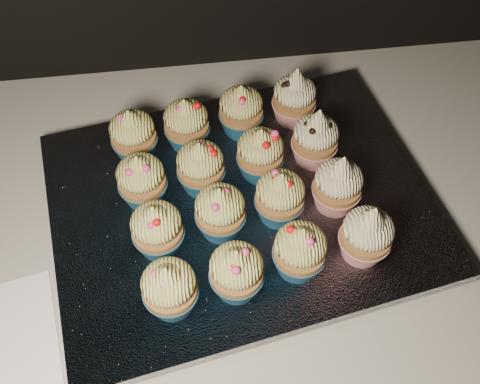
{
  "coord_description": "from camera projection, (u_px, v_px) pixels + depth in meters",
  "views": [
    {
      "loc": [
        0.08,
        1.28,
        1.51
      ],
      "look_at": [
        0.14,
        1.69,
        0.95
      ],
      "focal_mm": 40.0,
      "sensor_mm": 36.0,
      "label": 1
    }
  ],
  "objects": [
    {
      "name": "cupcake_12",
      "position": [
        133.0,
        135.0,
        0.72
      ],
      "size": [
        0.06,
        0.06,
        0.08
      ],
      "color": "#1A557E",
      "rests_on": "foil_lining"
    },
    {
      "name": "cupcake_15",
      "position": [
        294.0,
        98.0,
        0.76
      ],
      "size": [
        0.06,
        0.06,
        0.1
      ],
      "color": "#A9171E",
      "rests_on": "foil_lining"
    },
    {
      "name": "cupcake_1",
      "position": [
        236.0,
        271.0,
        0.6
      ],
      "size": [
        0.06,
        0.06,
        0.08
      ],
      "color": "#1A557E",
      "rests_on": "foil_lining"
    },
    {
      "name": "cupcake_9",
      "position": [
        201.0,
        167.0,
        0.69
      ],
      "size": [
        0.06,
        0.06,
        0.08
      ],
      "color": "#1A557E",
      "rests_on": "foil_lining"
    },
    {
      "name": "worktop",
      "position": [
        143.0,
        223.0,
        0.75
      ],
      "size": [
        2.44,
        0.64,
        0.04
      ],
      "primitive_type": "cube",
      "color": "beige",
      "rests_on": "cabinet"
    },
    {
      "name": "cupcake_14",
      "position": [
        241.0,
        110.0,
        0.75
      ],
      "size": [
        0.06,
        0.06,
        0.08
      ],
      "color": "#1A557E",
      "rests_on": "foil_lining"
    },
    {
      "name": "cupcake_5",
      "position": [
        220.0,
        211.0,
        0.65
      ],
      "size": [
        0.06,
        0.06,
        0.08
      ],
      "color": "#1A557E",
      "rests_on": "foil_lining"
    },
    {
      "name": "cupcake_13",
      "position": [
        187.0,
        124.0,
        0.73
      ],
      "size": [
        0.06,
        0.06,
        0.08
      ],
      "color": "#1A557E",
      "rests_on": "foil_lining"
    },
    {
      "name": "cupcake_10",
      "position": [
        260.0,
        154.0,
        0.7
      ],
      "size": [
        0.06,
        0.06,
        0.08
      ],
      "color": "#1A557E",
      "rests_on": "foil_lining"
    },
    {
      "name": "cupcake_0",
      "position": [
        170.0,
        288.0,
        0.59
      ],
      "size": [
        0.06,
        0.06,
        0.08
      ],
      "color": "#1A557E",
      "rests_on": "foil_lining"
    },
    {
      "name": "cabinet",
      "position": [
        175.0,
        340.0,
        1.11
      ],
      "size": [
        2.4,
        0.6,
        0.86
      ],
      "primitive_type": "cube",
      "color": "black",
      "rests_on": "ground"
    },
    {
      "name": "cupcake_8",
      "position": [
        142.0,
        180.0,
        0.68
      ],
      "size": [
        0.06,
        0.06,
        0.08
      ],
      "color": "#1A557E",
      "rests_on": "foil_lining"
    },
    {
      "name": "cupcake_11",
      "position": [
        315.0,
        139.0,
        0.72
      ],
      "size": [
        0.06,
        0.06,
        0.1
      ],
      "color": "#A9171E",
      "rests_on": "foil_lining"
    },
    {
      "name": "cupcake_6",
      "position": [
        280.0,
        197.0,
        0.66
      ],
      "size": [
        0.06,
        0.06,
        0.08
      ],
      "color": "#1A557E",
      "rests_on": "foil_lining"
    },
    {
      "name": "cupcake_4",
      "position": [
        157.0,
        229.0,
        0.63
      ],
      "size": [
        0.06,
        0.06,
        0.08
      ],
      "color": "#1A557E",
      "rests_on": "foil_lining"
    },
    {
      "name": "cupcake_2",
      "position": [
        300.0,
        251.0,
        0.62
      ],
      "size": [
        0.06,
        0.06,
        0.08
      ],
      "color": "#1A557E",
      "rests_on": "foil_lining"
    },
    {
      "name": "cupcake_3",
      "position": [
        367.0,
        234.0,
        0.63
      ],
      "size": [
        0.06,
        0.06,
        0.1
      ],
      "color": "#A9171E",
      "rests_on": "foil_lining"
    },
    {
      "name": "baking_tray",
      "position": [
        240.0,
        209.0,
        0.72
      ],
      "size": [
        0.5,
        0.41,
        0.02
      ],
      "primitive_type": "cube",
      "rotation": [
        0.0,
        0.0,
        0.17
      ],
      "color": "black",
      "rests_on": "worktop"
    },
    {
      "name": "foil_lining",
      "position": [
        240.0,
        202.0,
        0.71
      ],
      "size": [
        0.55,
        0.46,
        0.01
      ],
      "primitive_type": "cube",
      "rotation": [
        0.0,
        0.0,
        0.17
      ],
      "color": "silver",
      "rests_on": "baking_tray"
    },
    {
      "name": "cupcake_7",
      "position": [
        338.0,
        185.0,
        0.67
      ],
      "size": [
        0.06,
        0.06,
        0.1
      ],
      "color": "#A9171E",
      "rests_on": "foil_lining"
    }
  ]
}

